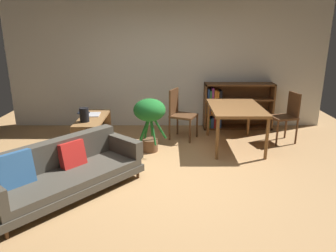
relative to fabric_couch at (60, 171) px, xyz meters
The scene contains 11 objects.
ground_plane 1.46m from the fabric_couch, 16.93° to the left, with size 8.16×8.16×0.00m, color tan.
back_wall_panel 3.56m from the fabric_couch, 66.34° to the left, with size 6.80×0.10×2.70m, color silver.
fabric_couch is the anchor object (origin of this frame).
media_console 1.80m from the fabric_couch, 89.84° to the left, with size 0.46×1.18×0.54m.
open_laptop 1.98m from the fabric_couch, 91.82° to the left, with size 0.41×0.35×0.08m.
desk_speaker 1.56m from the fabric_couch, 92.24° to the left, with size 0.16×0.16×0.24m.
potted_floor_plant 1.88m from the fabric_couch, 54.48° to the left, with size 0.57×0.59×0.95m.
dining_table 3.17m from the fabric_couch, 33.92° to the left, with size 0.92×1.34×0.76m.
dining_chair_near 2.75m from the fabric_couch, 53.81° to the left, with size 0.60×0.58×0.98m.
dining_chair_far 4.16m from the fabric_couch, 28.92° to the left, with size 0.52×0.48×0.95m.
bookshelf 4.04m from the fabric_couch, 46.26° to the left, with size 1.47×0.35×0.99m.
Camera 1 is at (0.03, -4.24, 2.11)m, focal length 34.22 mm.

